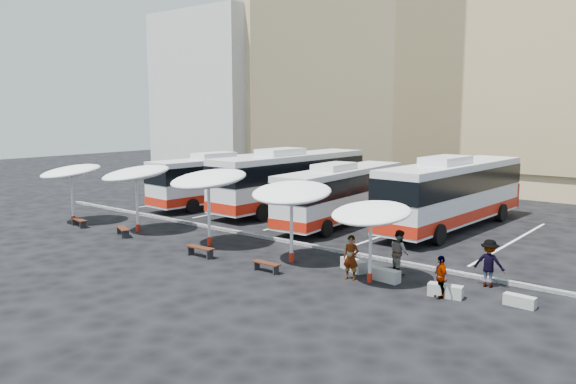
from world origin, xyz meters
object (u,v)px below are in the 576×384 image
Objects in this scene: bus_2 at (342,192)px; bus_3 at (453,191)px; wood_bench_3 at (266,265)px; sunshade_3 at (292,193)px; sunshade_2 at (208,179)px; passenger_0 at (351,258)px; bus_1 at (291,178)px; passenger_1 at (400,252)px; passenger_3 at (489,263)px; passenger_2 at (441,277)px; conc_bench_3 at (520,301)px; sunshade_4 at (371,213)px; conc_bench_2 at (445,291)px; wood_bench_0 at (79,221)px; sunshade_0 at (71,172)px; conc_bench_0 at (353,265)px; bus_0 at (225,178)px; wood_bench_2 at (200,249)px; conc_bench_1 at (384,275)px; sunshade_1 at (136,174)px; wood_bench_1 at (123,230)px.

bus_2 is 6.46m from bus_3.
sunshade_3 is at bearing 95.30° from wood_bench_3.
sunshade_2 is 2.43× the size of passenger_0.
passenger_1 is at bearing -33.36° from bus_1.
passenger_2 is at bearing 62.53° from passenger_3.
sunshade_3 reaches higher than conc_bench_3.
sunshade_4 is 2.71× the size of conc_bench_2.
wood_bench_3 is 0.73× the size of passenger_3.
bus_1 is at bearing 107.15° from sunshade_2.
conc_bench_3 is at bearing 5.21° from wood_bench_0.
wood_bench_3 is at bearing -2.18° from sunshade_0.
wood_bench_3 is 0.75× the size of passenger_0.
conc_bench_0 reaches higher than wood_bench_3.
passenger_0 is at bearing -135.54° from passenger_2.
bus_0 is 3.64× the size of sunshade_4.
sunshade_3 reaches higher than passenger_2.
wood_bench_2 is 1.27× the size of conc_bench_2.
passenger_0 reaches higher than wood_bench_0.
conc_bench_1 is 1.42m from passenger_1.
sunshade_0 is at bearing -173.92° from sunshade_2.
wood_bench_3 reaches higher than conc_bench_3.
bus_2 is 9.56× the size of conc_bench_2.
bus_1 is 11.46m from sunshade_2.
wood_bench_3 is (14.75, -0.14, -0.03)m from wood_bench_0.
bus_3 reaches higher than conc_bench_2.
sunshade_2 is (5.57, 0.29, 0.09)m from sunshade_1.
wood_bench_3 is at bearing -84.70° from sunshade_3.
wood_bench_2 is 8.81m from conc_bench_1.
sunshade_2 is 9.53m from sunshade_4.
sunshade_3 reaches higher than sunshade_0.
sunshade_4 is at bearing -24.30° from bus_0.
bus_1 reaches higher than sunshade_1.
sunshade_2 is 13.00m from conc_bench_2.
bus_2 is 11.87m from conc_bench_1.
sunshade_1 is 14.07m from conc_bench_0.
passenger_0 is (14.29, -0.12, -2.39)m from sunshade_1.
wood_bench_1 is 0.99× the size of wood_bench_2.
wood_bench_1 is 0.83× the size of passenger_1.
wood_bench_2 is at bearing -112.70° from bus_3.
passenger_3 is at bearing 7.77° from sunshade_0.
bus_1 is 15.47m from conc_bench_0.
passenger_3 is (3.52, 1.89, 0.69)m from conc_bench_1.
sunshade_1 is at bearing -137.59° from passenger_2.
sunshade_1 is at bearing -133.00° from bus_2.
bus_2 is 8.94× the size of conc_bench_0.
bus_0 is 9.00× the size of wood_bench_3.
conc_bench_0 is at bearing -85.75° from bus_3.
wood_bench_1 is 0.85× the size of passenger_0.
bus_0 is 11.45× the size of conc_bench_3.
sunshade_0 is 2.85× the size of passenger_2.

